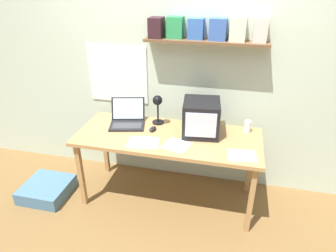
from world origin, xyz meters
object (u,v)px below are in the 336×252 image
Objects in this scene: crt_monitor at (201,118)px; juice_glass at (247,127)px; laptop at (128,118)px; printed_handout at (242,156)px; corner_desk at (168,141)px; desk_lamp at (158,105)px; computer_mouse at (153,129)px; loose_paper_near_laptop at (143,142)px; floor_cushion at (47,189)px; open_notebook at (177,145)px.

juice_glass is (0.43, 0.13, -0.11)m from crt_monitor.
crt_monitor is at bearing -16.48° from laptop.
laptop is 1.59× the size of printed_handout.
corner_desk is 5.40× the size of desk_lamp.
computer_mouse is 0.25m from loose_paper_near_laptop.
desk_lamp reaches higher than floor_cushion.
crt_monitor is 3.44× the size of juice_glass.
desk_lamp is 1.18× the size of open_notebook.
laptop is 0.30m from computer_mouse.
printed_handout is at bearing -95.12° from juice_glass.
floor_cushion is (-1.54, -0.38, -0.83)m from crt_monitor.
desk_lamp is at bearing 127.76° from corner_desk.
corner_desk is 0.37m from desk_lamp.
open_notebook is (0.57, -0.32, -0.06)m from laptop.
crt_monitor is 1.53× the size of printed_handout.
crt_monitor is at bearing 7.03° from computer_mouse.
printed_handout is (0.87, -0.02, -0.00)m from loose_paper_near_laptop.
corner_desk is 6.78× the size of printed_handout.
desk_lamp is at bearing 154.66° from printed_handout.
loose_paper_near_laptop reaches higher than corner_desk.
printed_handout is at bearing -31.29° from laptop.
desk_lamp is 2.81× the size of computer_mouse.
floor_cushion is at bearing -165.55° from juice_glass.
computer_mouse is at bearing -179.64° from crt_monitor.
printed_handout is 2.04m from floor_cushion.
computer_mouse is 0.36m from open_notebook.
computer_mouse reaches higher than corner_desk.
open_notebook is (-0.17, -0.28, -0.16)m from crt_monitor.
desk_lamp is 1.48m from floor_cushion.
corner_desk is 5.59× the size of loose_paper_near_laptop.
computer_mouse is at bearing 85.52° from loose_paper_near_laptop.
crt_monitor reaches higher than computer_mouse.
computer_mouse reaches higher than floor_cushion.
crt_monitor is 1.22× the size of desk_lamp.
desk_lamp is 0.43m from loose_paper_near_laptop.
laptop is 0.89× the size of floor_cushion.
crt_monitor is 0.53m from printed_handout.
corner_desk is at bearing 44.16° from loose_paper_near_laptop.
juice_glass is at bearing -9.13° from desk_lamp.
open_notebook is at bearing 4.18° from floor_cushion.
crt_monitor is 0.48m from computer_mouse.
computer_mouse is at bearing 141.38° from open_notebook.
computer_mouse is 0.37× the size of loose_paper_near_laptop.
floor_cushion is at bearing -166.27° from laptop.
desk_lamp reaches higher than juice_glass.
corner_desk is at bearing -64.90° from desk_lamp.
crt_monitor is 1.44× the size of open_notebook.
juice_glass reaches higher than computer_mouse.
crt_monitor is at bearing -21.92° from desk_lamp.
crt_monitor is (0.29, 0.12, 0.22)m from corner_desk.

